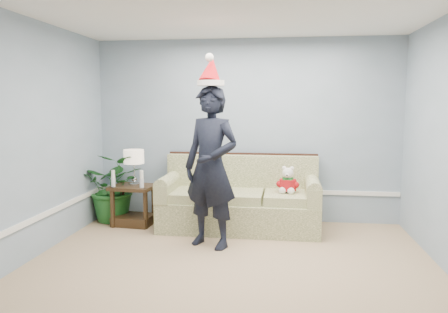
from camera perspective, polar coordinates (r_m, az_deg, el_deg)
room_shell at (r=4.04m, az=-0.05°, el=1.21°), size 4.54×5.04×2.74m
wainscot_trim at (r=5.59m, az=-10.53°, el=-6.67°), size 4.49×4.99×0.06m
sofa at (r=6.21m, az=2.08°, el=-5.99°), size 2.21×0.97×1.03m
side_table at (r=6.52m, az=-11.70°, el=-6.77°), size 0.64×0.56×0.58m
table_lamp at (r=6.40m, az=-11.69°, el=-0.22°), size 0.29×0.29×0.52m
candle_pair at (r=6.31m, az=-12.51°, el=-2.94°), size 0.48×0.06×0.24m
houseplant at (r=6.73m, az=-14.05°, el=-3.88°), size 0.93×0.81×1.03m
man at (r=5.30m, az=-1.71°, el=-1.39°), size 0.85×0.72×1.97m
santa_hat at (r=5.27m, az=-1.72°, el=10.97°), size 0.39×0.43×0.38m
teddy_bear at (r=6.02m, az=8.34°, el=-3.46°), size 0.26×0.28×0.37m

